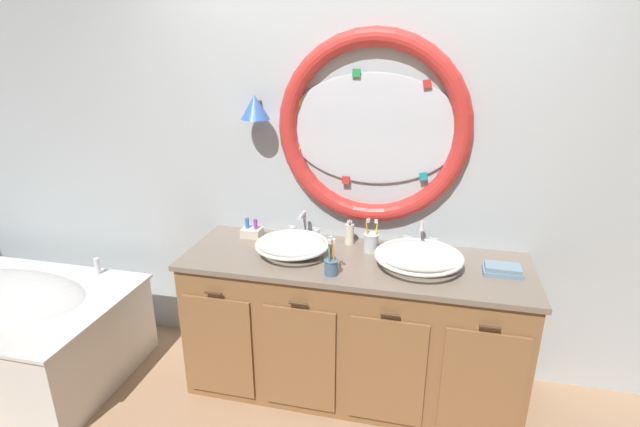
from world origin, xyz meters
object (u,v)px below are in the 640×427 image
at_px(soap_dispenser, 349,233).
at_px(toothbrush_holder_left, 331,265).
at_px(toothbrush_holder_right, 371,242).
at_px(toiletry_basket, 252,231).
at_px(sink_basin_left, 292,245).
at_px(sink_basin_right, 419,257).
at_px(folded_hand_towel, 502,270).
at_px(bathtub, 4,326).

bearing_deg(soap_dispenser, toothbrush_holder_left, -92.98).
bearing_deg(toothbrush_holder_left, toothbrush_holder_right, 64.54).
distance_m(toothbrush_holder_right, toiletry_basket, 0.75).
relative_size(sink_basin_left, toiletry_basket, 3.50).
xyz_separation_m(toothbrush_holder_left, toiletry_basket, (-0.59, 0.39, -0.02)).
relative_size(sink_basin_right, toothbrush_holder_left, 2.29).
xyz_separation_m(folded_hand_towel, toiletry_basket, (-1.46, 0.18, 0.01)).
bearing_deg(soap_dispenser, toiletry_basket, -177.17).
distance_m(sink_basin_right, folded_hand_towel, 0.44).
xyz_separation_m(sink_basin_left, soap_dispenser, (0.29, 0.23, 0.00)).
relative_size(toothbrush_holder_right, soap_dispenser, 1.29).
bearing_deg(toiletry_basket, toothbrush_holder_right, -3.76).
xyz_separation_m(sink_basin_left, folded_hand_towel, (1.14, 0.03, -0.04)).
relative_size(bathtub, toothbrush_holder_left, 7.39).
height_order(sink_basin_right, soap_dispenser, soap_dispenser).
bearing_deg(bathtub, toiletry_basket, 20.51).
relative_size(toothbrush_holder_left, toiletry_basket, 1.72).
height_order(bathtub, toiletry_basket, toiletry_basket).
height_order(sink_basin_right, toothbrush_holder_left, toothbrush_holder_left).
xyz_separation_m(toothbrush_holder_right, folded_hand_towel, (0.71, -0.13, -0.04)).
distance_m(bathtub, folded_hand_towel, 3.00).
xyz_separation_m(toothbrush_holder_left, soap_dispenser, (0.02, 0.42, 0.01)).
distance_m(sink_basin_right, toothbrush_holder_left, 0.48).
bearing_deg(sink_basin_left, sink_basin_right, -0.00).
relative_size(sink_basin_right, toiletry_basket, 3.93).
relative_size(toothbrush_holder_right, folded_hand_towel, 1.02).
bearing_deg(toothbrush_holder_left, sink_basin_left, 144.92).
height_order(sink_basin_left, toothbrush_holder_left, toothbrush_holder_left).
distance_m(folded_hand_towel, toiletry_basket, 1.47).
height_order(bathtub, folded_hand_towel, folded_hand_towel).
distance_m(soap_dispenser, toiletry_basket, 0.61).
bearing_deg(toothbrush_holder_right, soap_dispenser, 150.50).
bearing_deg(sink_basin_left, bathtub, -169.12).
bearing_deg(sink_basin_left, toiletry_basket, 147.76).
relative_size(soap_dispenser, folded_hand_towel, 0.79).
relative_size(folded_hand_towel, toiletry_basket, 1.62).
height_order(sink_basin_right, folded_hand_towel, sink_basin_right).
bearing_deg(toothbrush_holder_right, sink_basin_right, -29.18).
height_order(folded_hand_towel, toiletry_basket, toiletry_basket).
bearing_deg(soap_dispenser, sink_basin_left, -140.89).
bearing_deg(sink_basin_left, soap_dispenser, 39.11).
height_order(toothbrush_holder_left, soap_dispenser, toothbrush_holder_left).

